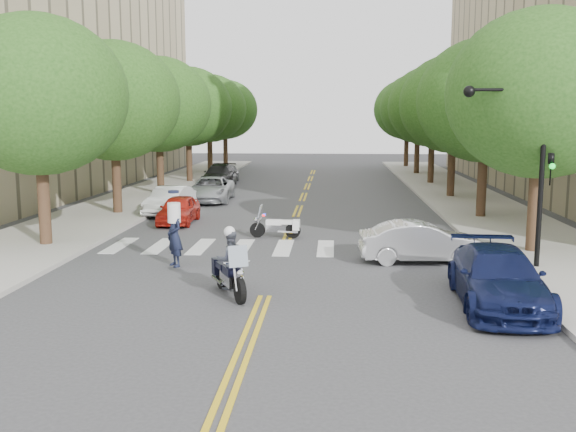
# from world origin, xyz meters

# --- Properties ---
(ground) EXTENTS (140.00, 140.00, 0.00)m
(ground) POSITION_xyz_m (0.00, 0.00, 0.00)
(ground) COLOR #38383A
(ground) RESTS_ON ground
(sidewalk_left) EXTENTS (5.00, 60.00, 0.15)m
(sidewalk_left) POSITION_xyz_m (-9.50, 22.00, 0.07)
(sidewalk_left) COLOR #9E9991
(sidewalk_left) RESTS_ON ground
(sidewalk_right) EXTENTS (5.00, 60.00, 0.15)m
(sidewalk_right) POSITION_xyz_m (9.50, 22.00, 0.07)
(sidewalk_right) COLOR #9E9991
(sidewalk_right) RESTS_ON ground
(tree_l_0) EXTENTS (6.40, 6.40, 8.45)m
(tree_l_0) POSITION_xyz_m (-8.80, 6.00, 5.55)
(tree_l_0) COLOR #382316
(tree_l_0) RESTS_ON ground
(tree_l_1) EXTENTS (6.40, 6.40, 8.45)m
(tree_l_1) POSITION_xyz_m (-8.80, 14.00, 5.55)
(tree_l_1) COLOR #382316
(tree_l_1) RESTS_ON ground
(tree_l_2) EXTENTS (6.40, 6.40, 8.45)m
(tree_l_2) POSITION_xyz_m (-8.80, 22.00, 5.55)
(tree_l_2) COLOR #382316
(tree_l_2) RESTS_ON ground
(tree_l_3) EXTENTS (6.40, 6.40, 8.45)m
(tree_l_3) POSITION_xyz_m (-8.80, 30.00, 5.55)
(tree_l_3) COLOR #382316
(tree_l_3) RESTS_ON ground
(tree_l_4) EXTENTS (6.40, 6.40, 8.45)m
(tree_l_4) POSITION_xyz_m (-8.80, 38.00, 5.55)
(tree_l_4) COLOR #382316
(tree_l_4) RESTS_ON ground
(tree_l_5) EXTENTS (6.40, 6.40, 8.45)m
(tree_l_5) POSITION_xyz_m (-8.80, 46.00, 5.55)
(tree_l_5) COLOR #382316
(tree_l_5) RESTS_ON ground
(tree_r_0) EXTENTS (6.40, 6.40, 8.45)m
(tree_r_0) POSITION_xyz_m (8.80, 6.00, 5.55)
(tree_r_0) COLOR #382316
(tree_r_0) RESTS_ON ground
(tree_r_1) EXTENTS (6.40, 6.40, 8.45)m
(tree_r_1) POSITION_xyz_m (8.80, 14.00, 5.55)
(tree_r_1) COLOR #382316
(tree_r_1) RESTS_ON ground
(tree_r_2) EXTENTS (6.40, 6.40, 8.45)m
(tree_r_2) POSITION_xyz_m (8.80, 22.00, 5.55)
(tree_r_2) COLOR #382316
(tree_r_2) RESTS_ON ground
(tree_r_3) EXTENTS (6.40, 6.40, 8.45)m
(tree_r_3) POSITION_xyz_m (8.80, 30.00, 5.55)
(tree_r_3) COLOR #382316
(tree_r_3) RESTS_ON ground
(tree_r_4) EXTENTS (6.40, 6.40, 8.45)m
(tree_r_4) POSITION_xyz_m (8.80, 38.00, 5.55)
(tree_r_4) COLOR #382316
(tree_r_4) RESTS_ON ground
(tree_r_5) EXTENTS (6.40, 6.40, 8.45)m
(tree_r_5) POSITION_xyz_m (8.80, 46.00, 5.55)
(tree_r_5) COLOR #382316
(tree_r_5) RESTS_ON ground
(traffic_signal_pole) EXTENTS (2.82, 0.42, 6.00)m
(traffic_signal_pole) POSITION_xyz_m (7.72, 3.50, 3.72)
(traffic_signal_pole) COLOR black
(traffic_signal_pole) RESTS_ON ground
(motorcycle_police) EXTENTS (1.27, 2.19, 1.90)m
(motorcycle_police) POSITION_xyz_m (-0.97, 0.08, 0.84)
(motorcycle_police) COLOR black
(motorcycle_police) RESTS_ON ground
(motorcycle_parked) EXTENTS (2.05, 0.50, 1.32)m
(motorcycle_parked) POSITION_xyz_m (-0.31, 8.49, 0.46)
(motorcycle_parked) COLOR black
(motorcycle_parked) RESTS_ON ground
(officer_standing) EXTENTS (0.82, 0.87, 1.99)m
(officer_standing) POSITION_xyz_m (-3.27, 3.31, 1.00)
(officer_standing) COLOR black
(officer_standing) RESTS_ON ground
(convertible) EXTENTS (4.19, 1.70, 1.35)m
(convertible) POSITION_xyz_m (4.75, 4.50, 0.68)
(convertible) COLOR silver
(convertible) RESTS_ON ground
(sedan_blue) EXTENTS (2.28, 5.14, 1.47)m
(sedan_blue) POSITION_xyz_m (6.00, -0.50, 0.73)
(sedan_blue) COLOR #0E153C
(sedan_blue) RESTS_ON ground
(parked_car_a) EXTENTS (1.55, 3.74, 1.27)m
(parked_car_a) POSITION_xyz_m (-5.20, 11.79, 0.63)
(parked_car_a) COLOR red
(parked_car_a) RESTS_ON ground
(parked_car_b) EXTENTS (1.84, 4.30, 1.38)m
(parked_car_b) POSITION_xyz_m (-6.30, 14.50, 0.69)
(parked_car_b) COLOR white
(parked_car_b) RESTS_ON ground
(parked_car_c) EXTENTS (2.52, 5.13, 1.40)m
(parked_car_c) POSITION_xyz_m (-5.20, 19.50, 0.70)
(parked_car_c) COLOR #9C9FA3
(parked_car_c) RESTS_ON ground
(parked_car_d) EXTENTS (2.08, 5.02, 1.45)m
(parked_car_d) POSITION_xyz_m (-6.30, 28.50, 0.73)
(parked_car_d) COLOR black
(parked_car_d) RESTS_ON ground
(parked_car_e) EXTENTS (1.91, 4.10, 1.36)m
(parked_car_e) POSITION_xyz_m (-6.08, 30.47, 0.68)
(parked_car_e) COLOR #939398
(parked_car_e) RESTS_ON ground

